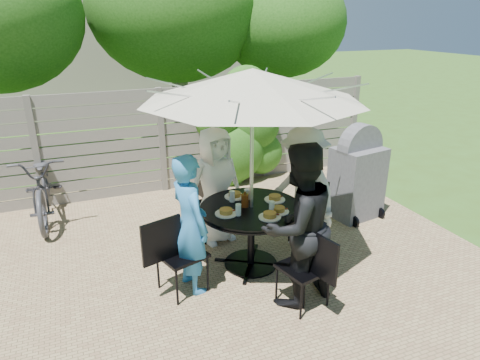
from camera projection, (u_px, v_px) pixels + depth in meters
name	position (u px, v px, depth m)	size (l,w,h in m)	color
backyard_envelope	(110.00, 29.00, 13.19)	(60.00, 60.00, 5.00)	#355219
patio_table	(251.00, 225.00, 5.22)	(1.48, 1.48, 0.81)	black
umbrella	(253.00, 85.00, 4.62)	(2.99, 2.99, 2.44)	silver
chair_back	(211.00, 217.00, 6.07)	(0.53, 0.73, 0.97)	black
person_back	(215.00, 186.00, 5.77)	(0.79, 0.52, 1.63)	white
chair_left	(181.00, 269.00, 4.81)	(0.75, 0.59, 0.98)	black
person_left	(190.00, 225.00, 4.70)	(0.59, 0.39, 1.63)	#2B77BA
chair_front	(303.00, 283.00, 4.58)	(0.55, 0.72, 0.94)	black
person_front	(298.00, 226.00, 4.46)	(0.88, 0.69, 1.81)	black
chair_right	(308.00, 228.00, 5.84)	(0.64, 0.50, 0.83)	black
person_right	(303.00, 190.00, 5.56)	(1.09, 0.63, 1.69)	#B2B0AD
plate_back	(235.00, 195.00, 5.40)	(0.26, 0.26, 0.06)	white
plate_left	(226.00, 212.00, 4.94)	(0.26, 0.26, 0.06)	white
plate_front	(270.00, 216.00, 4.85)	(0.26, 0.26, 0.06)	white
plate_right	(275.00, 198.00, 5.31)	(0.26, 0.26, 0.06)	white
plate_extra	(279.00, 210.00, 4.99)	(0.24, 0.24, 0.06)	white
glass_back	(232.00, 196.00, 5.25)	(0.07, 0.07, 0.14)	silver
glass_left	(238.00, 210.00, 4.89)	(0.07, 0.07, 0.14)	silver
glass_front	(272.00, 207.00, 4.96)	(0.07, 0.07, 0.14)	silver
syrup_jug	(245.00, 200.00, 5.11)	(0.09, 0.09, 0.16)	#59280C
coffee_cup	(248.00, 195.00, 5.33)	(0.08, 0.08, 0.12)	#C6B293
bicycle	(44.00, 185.00, 6.55)	(0.72, 2.07, 1.09)	#333338
bbq_grill	(357.00, 176.00, 6.53)	(0.82, 0.68, 1.49)	slate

